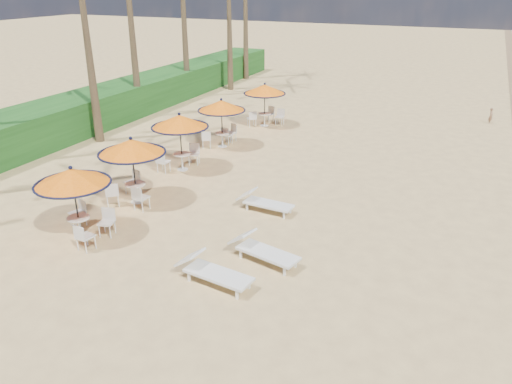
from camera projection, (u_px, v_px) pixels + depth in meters
ground at (218, 275)px, 13.77m from camera, size 160.00×160.00×0.00m
scrub_hedge at (97, 108)px, 27.71m from camera, size 3.00×40.00×1.80m
station_0 at (75, 186)px, 15.12m from camera, size 2.31×2.31×2.41m
station_1 at (131, 155)px, 17.54m from camera, size 2.40×2.40×2.50m
station_2 at (180, 126)px, 20.59m from camera, size 2.40×2.40×2.50m
station_3 at (221, 111)px, 23.60m from camera, size 2.28×2.38×2.38m
station_4 at (265, 94)px, 27.00m from camera, size 2.28×2.31×2.38m
lounger_near at (211, 270)px, 13.32m from camera, size 2.28×0.97×0.79m
lounger_mid at (261, 249)px, 14.38m from camera, size 2.29×1.16×0.78m
lounger_far at (263, 202)px, 17.48m from camera, size 2.07×0.78×0.73m
person at (491, 115)px, 27.92m from camera, size 0.23×0.34×0.93m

